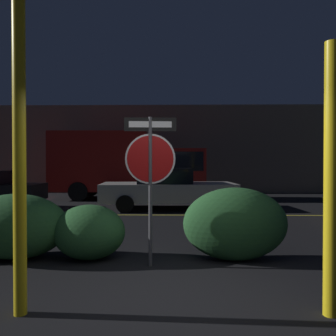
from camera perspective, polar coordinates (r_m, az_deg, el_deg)
ground_plane at (r=4.23m, az=1.13°, el=-22.41°), size 260.00×260.00×0.00m
road_center_stripe at (r=10.59m, az=1.06°, el=-8.19°), size 36.69×0.12×0.01m
stop_sign at (r=5.29m, az=-3.10°, el=1.29°), size 0.84×0.08×2.41m
yellow_pole_left at (r=3.94m, az=-24.46°, el=2.04°), size 0.14×0.14×3.51m
yellow_pole_right at (r=3.98m, az=26.50°, el=-1.77°), size 0.15×0.15×2.99m
hedge_bush_1 at (r=6.39m, az=-25.04°, el=-9.17°), size 1.83×1.17×1.13m
hedge_bush_2 at (r=5.93m, az=-13.56°, el=-10.79°), size 1.24×0.95×0.95m
hedge_bush_3 at (r=5.80m, az=11.61°, el=-9.52°), size 1.78×0.83×1.25m
passing_car_2 at (r=11.94m, az=-0.10°, el=-3.61°), size 5.00×2.29×1.48m
delivery_truck at (r=15.42m, az=-6.92°, el=0.68°), size 7.01×2.48×3.09m
building_backdrop at (r=20.38m, az=1.48°, el=3.12°), size 23.62×3.98×4.94m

